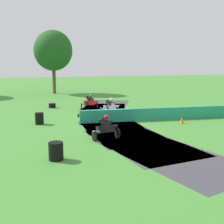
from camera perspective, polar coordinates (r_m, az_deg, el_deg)
ground_plane at (r=20.77m, az=-0.75°, el=-1.97°), size 120.00×120.00×0.00m
track_asphalt at (r=20.91m, az=1.03°, el=-1.88°), size 7.27×24.08×0.01m
safety_barrier at (r=22.14m, az=11.71°, el=-0.25°), size 13.79×1.10×0.90m
motorcycle_lead_red at (r=26.09m, az=-4.27°, el=1.90°), size 1.71×0.99×1.43m
motorcycle_chase_white at (r=23.51m, az=-0.28°, el=1.02°), size 1.72×1.01×1.43m
motorcycle_trailing_black at (r=16.19m, az=-1.08°, el=-3.09°), size 1.67×1.00×1.43m
tire_stack_near at (r=27.60m, az=-11.58°, el=1.23°), size 0.64×0.64×0.40m
tire_stack_mid_a at (r=20.61m, az=-13.98°, el=-1.23°), size 0.58×0.58×0.80m
tire_stack_mid_b at (r=13.13m, az=-10.87°, el=-7.50°), size 0.65×0.65×0.80m
traffic_cone at (r=20.86m, az=13.46°, el=-1.58°), size 0.28×0.28×0.44m
tree_far_right at (r=39.49m, az=-11.40°, el=11.63°), size 4.97×4.97×8.20m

